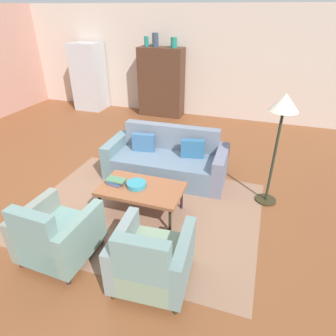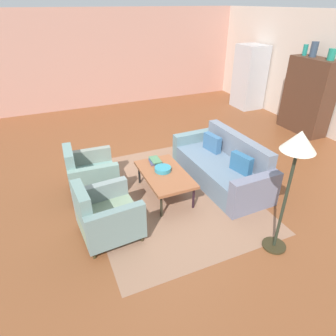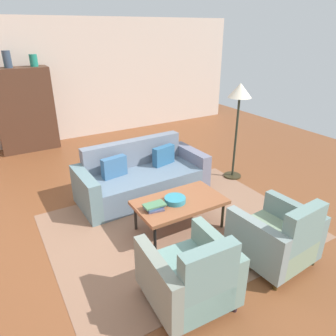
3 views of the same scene
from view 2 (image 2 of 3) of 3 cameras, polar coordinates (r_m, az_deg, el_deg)
ground_plane at (r=5.63m, az=0.67°, el=-1.64°), size 11.86×11.86×0.00m
wall_left at (r=9.64m, az=-12.18°, el=20.11°), size 0.12×8.74×2.80m
area_rug at (r=5.14m, az=-0.13°, el=-5.01°), size 3.40×2.60×0.01m
couch at (r=5.47m, az=10.84°, el=0.26°), size 2.13×0.96×0.86m
coffee_table at (r=4.90m, az=-0.68°, el=-1.33°), size 1.20×0.70×0.44m
armchair_left at (r=5.19m, az=-15.28°, el=-1.34°), size 0.83×0.83×0.88m
armchair_right at (r=4.20m, az=-12.33°, el=-9.25°), size 0.86×0.86×0.88m
fruit_bowl at (r=4.92m, az=-1.01°, el=-0.21°), size 0.28×0.28×0.07m
book_stack at (r=5.18m, az=-2.50°, el=1.39°), size 0.28×0.23×0.07m
cabinet at (r=8.15m, az=25.75°, el=12.51°), size 1.20×0.51×1.80m
vase_tall at (r=8.21m, az=25.29°, el=20.19°), size 0.11×0.11×0.25m
vase_round at (r=8.04m, az=26.69°, el=20.06°), size 0.16×0.16×0.34m
vase_small at (r=7.73m, az=29.40°, el=18.80°), size 0.16×0.16×0.25m
refrigerator at (r=9.61m, az=15.65°, el=16.77°), size 0.80×0.73×1.85m
floor_lamp at (r=3.62m, az=23.89°, el=2.64°), size 0.40×0.40×1.72m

